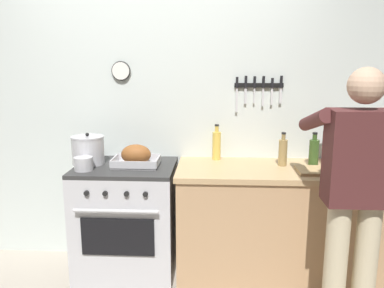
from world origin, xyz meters
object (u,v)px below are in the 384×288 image
at_px(roasting_pan, 136,157).
at_px(cutting_board, 322,171).
at_px(person_cook, 356,187).
at_px(bottle_vinegar, 283,152).
at_px(bottle_wine_red, 327,146).
at_px(stove, 127,220).
at_px(saucepan, 84,164).
at_px(stock_pot, 88,150).
at_px(bottle_olive_oil, 314,152).
at_px(bottle_dish_soap, 345,152).
at_px(bottle_cooking_oil, 217,145).

distance_m(roasting_pan, cutting_board, 1.39).
relative_size(person_cook, bottle_vinegar, 6.38).
xyz_separation_m(roasting_pan, bottle_wine_red, (1.48, 0.16, 0.06)).
bearing_deg(stove, roasting_pan, -4.08).
bearing_deg(saucepan, cutting_board, 1.63).
distance_m(roasting_pan, bottle_wine_red, 1.49).
distance_m(stock_pot, saucepan, 0.20).
distance_m(stove, roasting_pan, 0.53).
height_order(bottle_olive_oil, bottle_dish_soap, bottle_olive_oil).
xyz_separation_m(saucepan, bottle_vinegar, (1.49, 0.22, 0.06)).
height_order(bottle_vinegar, bottle_cooking_oil, bottle_cooking_oil).
distance_m(person_cook, bottle_cooking_oil, 1.18).
bearing_deg(cutting_board, stock_pot, 175.50).
height_order(roasting_pan, bottle_cooking_oil, bottle_cooking_oil).
xyz_separation_m(stock_pot, bottle_vinegar, (1.51, 0.03, -0.00)).
xyz_separation_m(bottle_vinegar, bottle_cooking_oil, (-0.51, 0.16, 0.01)).
bearing_deg(person_cook, bottle_vinegar, 13.21).
distance_m(person_cook, cutting_board, 0.51).
bearing_deg(stock_pot, bottle_vinegar, 1.19).
height_order(saucepan, bottle_cooking_oil, bottle_cooking_oil).
bearing_deg(person_cook, bottle_olive_oil, -5.27).
height_order(roasting_pan, bottle_olive_oil, bottle_olive_oil).
height_order(roasting_pan, saucepan, roasting_pan).
xyz_separation_m(person_cook, cutting_board, (-0.06, 0.51, -0.04)).
bearing_deg(bottle_dish_soap, bottle_cooking_oil, 177.29).
bearing_deg(stove, bottle_wine_red, 5.58).
relative_size(stove, stock_pot, 3.55).
bearing_deg(bottle_vinegar, bottle_cooking_oil, 162.10).
bearing_deg(roasting_pan, bottle_olive_oil, 3.77).
bearing_deg(cutting_board, bottle_olive_oil, 96.85).
relative_size(roasting_pan, bottle_wine_red, 1.07).
height_order(person_cook, bottle_dish_soap, person_cook).
bearing_deg(roasting_pan, bottle_wine_red, 6.16).
xyz_separation_m(stock_pot, bottle_cooking_oil, (1.00, 0.20, 0.01)).
height_order(cutting_board, bottle_wine_red, bottle_wine_red).
xyz_separation_m(stock_pot, saucepan, (0.02, -0.19, -0.06)).
height_order(stock_pot, bottle_dish_soap, stock_pot).
bearing_deg(saucepan, bottle_cooking_oil, 21.44).
bearing_deg(stock_pot, person_cook, -19.51).
bearing_deg(roasting_pan, stove, 175.92).
distance_m(bottle_cooking_oil, bottle_dish_soap, 1.01).
height_order(cutting_board, bottle_olive_oil, bottle_olive_oil).
relative_size(saucepan, bottle_wine_red, 0.42).
distance_m(stock_pot, bottle_cooking_oil, 1.02).
bearing_deg(person_cook, bottle_wine_red, -14.55).
distance_m(stock_pot, bottle_vinegar, 1.51).
distance_m(saucepan, cutting_board, 1.75).
xyz_separation_m(cutting_board, bottle_wine_red, (0.09, 0.26, 0.13)).
relative_size(stock_pot, bottle_dish_soap, 1.26).
height_order(roasting_pan, bottle_vinegar, bottle_vinegar).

